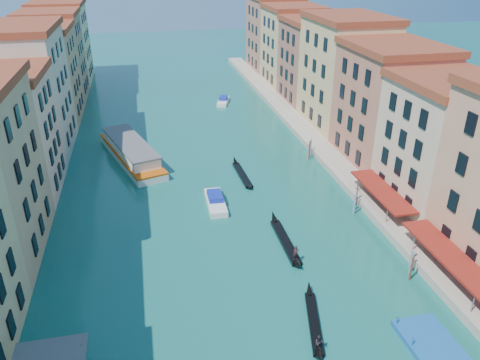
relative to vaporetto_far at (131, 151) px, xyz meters
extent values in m
cube|color=#DFB192|center=(-16.03, -8.33, 6.82)|extent=(12.00, 14.00, 16.50)
cube|color=#BFB096|center=(-16.03, 7.67, 8.57)|extent=(12.00, 18.00, 20.00)
cube|color=brown|center=(-16.03, 7.67, 19.07)|extent=(12.80, 18.40, 1.00)
cube|color=tan|center=(-16.03, 24.67, 7.32)|extent=(12.00, 16.00, 17.50)
cube|color=brown|center=(-16.03, 24.67, 16.57)|extent=(12.80, 16.40, 1.00)
cube|color=#997B5B|center=(-16.03, 40.17, 7.82)|extent=(12.00, 15.00, 18.50)
cube|color=brown|center=(-16.03, 40.17, 17.57)|extent=(12.80, 15.40, 1.00)
cube|color=beige|center=(-16.03, 56.17, 8.07)|extent=(12.00, 17.00, 19.00)
cube|color=brown|center=(-16.03, 56.17, 18.07)|extent=(12.80, 17.40, 1.00)
cube|color=#D5AC8B|center=(39.97, -24.33, 6.82)|extent=(12.00, 14.00, 16.50)
cube|color=brown|center=(39.97, -24.33, 15.57)|extent=(12.80, 14.40, 1.00)
cube|color=#B4644C|center=(39.97, -9.33, 7.57)|extent=(12.00, 16.00, 18.00)
cube|color=brown|center=(39.97, -9.33, 17.07)|extent=(12.80, 16.40, 1.00)
cube|color=tan|center=(39.97, 7.67, 8.57)|extent=(12.00, 18.00, 20.00)
cube|color=brown|center=(39.97, 7.67, 19.07)|extent=(12.80, 18.40, 1.00)
cube|color=#975A48|center=(39.97, 24.17, 7.32)|extent=(12.00, 15.00, 17.50)
cube|color=brown|center=(39.97, 24.17, 16.57)|extent=(12.80, 15.40, 1.00)
cube|color=tan|center=(39.97, 39.67, 7.82)|extent=(12.00, 16.00, 18.50)
cube|color=brown|center=(39.97, 39.67, 17.57)|extent=(12.80, 16.40, 1.00)
cube|color=#A26750|center=(39.97, 56.17, 8.32)|extent=(12.00, 17.00, 19.50)
cube|color=#9F9580|center=(31.97, 1.67, -0.93)|extent=(4.00, 140.00, 1.00)
cube|color=maroon|center=(32.17, -39.83, 1.57)|extent=(3.20, 15.30, 0.25)
cylinder|color=#5A5A5C|center=(30.77, -44.93, 0.07)|extent=(0.12, 0.12, 3.00)
cylinder|color=#5A5A5C|center=(30.77, -34.73, 0.07)|extent=(0.12, 0.12, 3.00)
cube|color=maroon|center=(32.17, -24.33, 1.57)|extent=(3.20, 12.60, 0.25)
cylinder|color=#5A5A5C|center=(30.77, -28.53, 0.07)|extent=(0.12, 0.12, 3.00)
cylinder|color=#5A5A5C|center=(30.77, -20.13, 0.07)|extent=(0.12, 0.12, 3.00)
cylinder|color=#58311E|center=(28.47, -38.33, -0.13)|extent=(0.24, 0.24, 3.20)
cylinder|color=#58311E|center=(29.07, -37.33, -0.13)|extent=(0.24, 0.24, 3.20)
cylinder|color=#58311E|center=(29.67, -36.33, -0.13)|extent=(0.24, 0.24, 3.20)
cylinder|color=#58311E|center=(28.47, -24.33, -0.13)|extent=(0.24, 0.24, 3.20)
cylinder|color=#58311E|center=(29.07, -23.33, -0.13)|extent=(0.24, 0.24, 3.20)
cylinder|color=#58311E|center=(29.67, -22.33, -0.13)|extent=(0.24, 0.24, 3.20)
cylinder|color=#58311E|center=(28.47, -6.33, -0.13)|extent=(0.24, 0.24, 3.20)
cylinder|color=#58311E|center=(29.07, -5.33, -0.13)|extent=(0.24, 0.24, 3.20)
cylinder|color=#58311E|center=(29.67, -4.33, -0.13)|extent=(0.24, 0.24, 3.20)
cube|color=silver|center=(0.00, 0.00, -0.79)|extent=(10.92, 21.78, 1.28)
cube|color=white|center=(0.00, 0.00, 0.60)|extent=(9.14, 17.55, 1.71)
cube|color=#5A5A5C|center=(0.00, 0.00, 1.61)|extent=(9.61, 18.16, 0.27)
cube|color=#C2510B|center=(0.00, 0.00, -0.20)|extent=(10.97, 21.80, 0.27)
cube|color=black|center=(17.66, -29.07, -1.20)|extent=(1.17, 9.24, 0.46)
cone|color=black|center=(17.68, -23.94, -0.81)|extent=(0.93, 2.07, 1.72)
cone|color=black|center=(17.64, -34.20, -0.91)|extent=(0.93, 1.71, 1.52)
imported|color=#332021|center=(17.64, -32.97, -0.13)|extent=(0.65, 0.43, 1.77)
cube|color=black|center=(16.34, -42.43, -1.23)|extent=(2.86, 7.97, 0.40)
cone|color=black|center=(17.40, -38.14, -0.90)|extent=(1.20, 1.92, 1.49)
cone|color=black|center=(15.27, -46.73, -0.99)|extent=(1.13, 1.62, 1.31)
imported|color=#2D2429|center=(15.53, -45.70, -0.31)|extent=(0.86, 0.74, 1.53)
cube|color=black|center=(16.57, -10.10, -1.22)|extent=(1.37, 8.68, 0.43)
cone|color=black|center=(16.40, -5.30, -0.85)|extent=(0.93, 1.96, 1.61)
cone|color=black|center=(16.75, -14.90, -0.95)|extent=(0.92, 1.63, 1.42)
cube|color=silver|center=(11.10, -18.24, -1.01)|extent=(2.44, 7.33, 0.83)
cube|color=#1428A2|center=(11.11, -17.72, -0.28)|extent=(1.94, 3.16, 0.73)
cube|color=white|center=(20.49, 28.19, -1.05)|extent=(3.95, 6.92, 0.75)
cube|color=#1428A2|center=(20.64, 28.64, -0.39)|extent=(2.46, 3.21, 0.66)
cube|color=#1659A2|center=(25.47, -47.10, -1.16)|extent=(4.35, 6.46, 0.53)
camera|label=1|loc=(2.75, -73.28, 29.79)|focal=35.00mm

